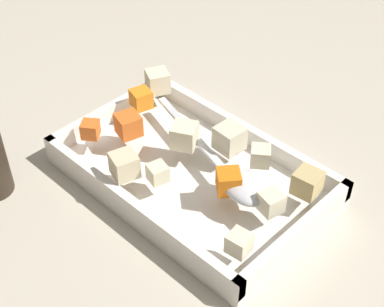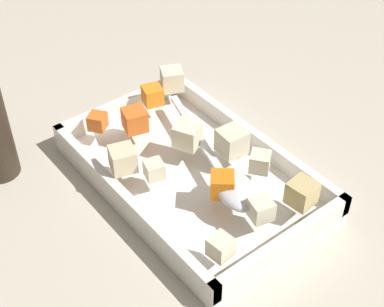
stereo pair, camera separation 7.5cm
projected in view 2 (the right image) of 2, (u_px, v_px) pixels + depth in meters
ground_plane at (201, 191)px, 0.77m from camera, size 4.00×4.00×0.00m
baking_dish at (192, 176)px, 0.77m from camera, size 0.35×0.22×0.04m
carrot_chunk_center at (97, 121)px, 0.80m from camera, size 0.03×0.03×0.02m
carrot_chunk_mid_left at (153, 95)px, 0.84m from camera, size 0.03×0.03×0.03m
carrot_chunk_far_left at (222, 185)px, 0.70m from camera, size 0.04×0.04×0.03m
carrot_chunk_near_right at (135, 120)px, 0.79m from camera, size 0.04×0.04×0.03m
potato_chunk_mid_right at (260, 162)px, 0.73m from camera, size 0.03×0.03×0.02m
potato_chunk_corner_sw at (123, 159)px, 0.73m from camera, size 0.04×0.04×0.03m
potato_chunk_far_right at (261, 209)px, 0.67m from camera, size 0.03×0.03×0.03m
potato_chunk_near_spoon at (154, 170)px, 0.72m from camera, size 0.03×0.03×0.02m
potato_chunk_heap_top at (221, 247)px, 0.63m from camera, size 0.03×0.03×0.02m
potato_chunk_corner_nw at (172, 79)px, 0.87m from camera, size 0.04×0.04×0.03m
potato_chunk_rim_edge at (187, 135)px, 0.77m from camera, size 0.04×0.04×0.03m
potato_chunk_near_left at (302, 193)px, 0.68m from camera, size 0.03×0.03×0.03m
parsnip_chunk_corner_ne at (231, 141)px, 0.76m from camera, size 0.04×0.04×0.03m
serving_spoon at (230, 183)px, 0.71m from camera, size 0.25×0.10×0.02m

